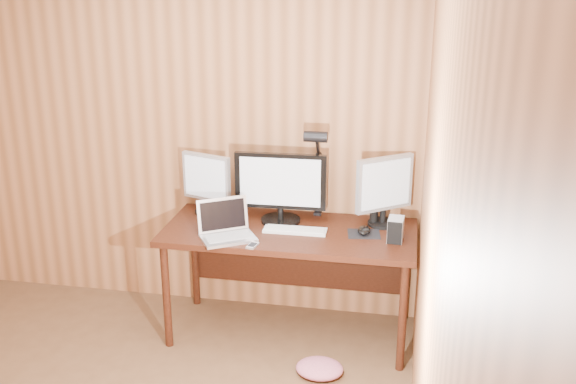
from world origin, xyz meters
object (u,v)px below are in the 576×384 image
(monitor_center, at_px, (280,187))
(phone, at_px, (253,245))
(desk, at_px, (291,243))
(desk_lamp, at_px, (317,160))
(laptop, at_px, (226,228))
(mouse, at_px, (364,231))
(hard_drive, at_px, (396,230))
(monitor_right, at_px, (384,189))
(keyboard, at_px, (295,230))
(monitor_left, at_px, (207,182))
(speaker, at_px, (374,215))

(monitor_center, relative_size, phone, 5.72)
(desk, xyz_separation_m, desk_lamp, (0.14, 0.15, 0.52))
(laptop, distance_m, mouse, 0.86)
(monitor_center, relative_size, hard_drive, 4.07)
(monitor_right, relative_size, laptop, 1.14)
(keyboard, bearing_deg, desk, 111.75)
(desk_lamp, bearing_deg, monitor_left, -159.88)
(monitor_center, bearing_deg, mouse, -13.42)
(keyboard, xyz_separation_m, phone, (-0.21, -0.28, -0.00))
(laptop, xyz_separation_m, mouse, (0.84, 0.20, -0.03))
(desk, height_order, monitor_center, monitor_center)
(monitor_right, distance_m, speaker, 0.19)
(monitor_center, bearing_deg, monitor_right, 4.04)
(monitor_right, distance_m, desk_lamp, 0.47)
(mouse, distance_m, speaker, 0.19)
(monitor_center, xyz_separation_m, laptop, (-0.28, -0.31, -0.18))
(monitor_right, xyz_separation_m, laptop, (-0.94, -0.38, -0.19))
(hard_drive, bearing_deg, speaker, 124.06)
(monitor_right, height_order, keyboard, monitor_right)
(hard_drive, distance_m, speaker, 0.29)
(monitor_left, bearing_deg, speaker, 18.96)
(monitor_center, xyz_separation_m, keyboard, (0.12, -0.15, -0.23))
(hard_drive, xyz_separation_m, desk_lamp, (-0.53, 0.28, 0.33))
(mouse, xyz_separation_m, speaker, (0.05, 0.18, 0.04))
(monitor_center, xyz_separation_m, phone, (-0.09, -0.43, -0.24))
(keyboard, bearing_deg, monitor_left, 160.40)
(hard_drive, height_order, speaker, hard_drive)
(phone, relative_size, speaker, 0.81)
(laptop, bearing_deg, hard_drive, -24.70)
(monitor_right, relative_size, desk_lamp, 0.70)
(hard_drive, relative_size, desk_lamp, 0.22)
(desk, height_order, speaker, speaker)
(monitor_left, relative_size, monitor_right, 0.90)
(desk_lamp, bearing_deg, monitor_center, -138.56)
(desk, bearing_deg, monitor_left, 168.67)
(desk, bearing_deg, keyboard, -67.47)
(desk, relative_size, mouse, 13.37)
(desk, xyz_separation_m, mouse, (0.47, -0.06, 0.15))
(desk, relative_size, speaker, 12.53)
(laptop, relative_size, hard_drive, 2.75)
(keyboard, height_order, desk_lamp, desk_lamp)
(monitor_center, height_order, speaker, monitor_center)
(phone, bearing_deg, speaker, 46.32)
(phone, height_order, desk_lamp, desk_lamp)
(keyboard, bearing_deg, mouse, 4.18)
(monitor_left, bearing_deg, phone, -30.25)
(desk, bearing_deg, monitor_center, 146.37)
(monitor_left, distance_m, mouse, 1.10)
(keyboard, height_order, phone, keyboard)
(monitor_right, distance_m, keyboard, 0.63)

